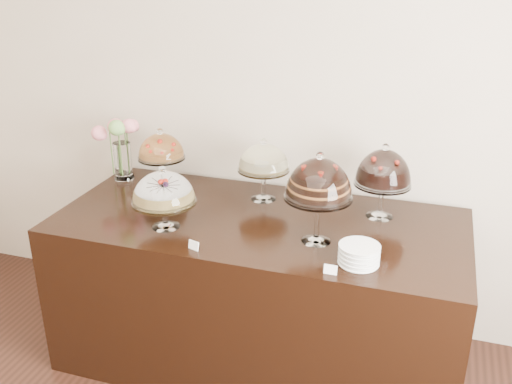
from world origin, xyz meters
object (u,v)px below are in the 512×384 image
(cake_stand_choco_layer, at_px, (319,182))
(display_counter, at_px, (259,290))
(cake_stand_fruit_tart, at_px, (161,149))
(cake_stand_sugar_sponge, at_px, (163,190))
(flower_vase, at_px, (120,142))
(cake_stand_dark_choco, at_px, (384,171))
(plate_stack, at_px, (359,255))
(cake_stand_cheesecake, at_px, (264,160))

(cake_stand_choco_layer, bearing_deg, display_counter, 157.07)
(cake_stand_fruit_tart, bearing_deg, cake_stand_choco_layer, -22.04)
(cake_stand_sugar_sponge, height_order, cake_stand_fruit_tart, cake_stand_fruit_tart)
(cake_stand_choco_layer, distance_m, flower_vase, 1.43)
(cake_stand_dark_choco, bearing_deg, cake_stand_choco_layer, -124.53)
(cake_stand_fruit_tart, distance_m, flower_vase, 0.30)
(display_counter, distance_m, plate_stack, 0.83)
(display_counter, xyz_separation_m, flower_vase, (-1.00, 0.30, 0.70))
(cake_stand_sugar_sponge, distance_m, flower_vase, 0.78)
(cake_stand_sugar_sponge, xyz_separation_m, cake_stand_dark_choco, (1.05, 0.47, 0.06))
(cake_stand_choco_layer, relative_size, flower_vase, 1.12)
(cake_stand_sugar_sponge, xyz_separation_m, cake_stand_fruit_tart, (-0.27, 0.51, 0.03))
(display_counter, height_order, cake_stand_cheesecake, cake_stand_cheesecake)
(cake_stand_sugar_sponge, bearing_deg, flower_vase, 136.52)
(cake_stand_fruit_tart, bearing_deg, display_counter, -21.60)
(cake_stand_sugar_sponge, relative_size, flower_vase, 0.81)
(cake_stand_choco_layer, bearing_deg, cake_stand_sugar_sponge, -173.77)
(display_counter, distance_m, cake_stand_fruit_tart, 1.03)
(cake_stand_cheesecake, height_order, cake_stand_fruit_tart, cake_stand_cheesecake)
(cake_stand_fruit_tart, relative_size, plate_stack, 1.97)
(cake_stand_choco_layer, distance_m, cake_stand_dark_choco, 0.47)
(display_counter, bearing_deg, cake_stand_cheesecake, 102.23)
(plate_stack, bearing_deg, cake_stand_cheesecake, 137.74)
(display_counter, relative_size, cake_stand_cheesecake, 5.97)
(display_counter, relative_size, cake_stand_fruit_tart, 6.01)
(display_counter, bearing_deg, cake_stand_sugar_sponge, -152.05)
(cake_stand_choco_layer, height_order, flower_vase, cake_stand_choco_layer)
(cake_stand_choco_layer, distance_m, plate_stack, 0.39)
(display_counter, height_order, cake_stand_choco_layer, cake_stand_choco_layer)
(cake_stand_choco_layer, height_order, cake_stand_fruit_tart, cake_stand_choco_layer)
(cake_stand_choco_layer, bearing_deg, cake_stand_dark_choco, 55.47)
(cake_stand_cheesecake, distance_m, flower_vase, 0.95)
(cake_stand_choco_layer, bearing_deg, flower_vase, 161.59)
(cake_stand_dark_choco, relative_size, plate_stack, 2.24)
(display_counter, xyz_separation_m, cake_stand_cheesecake, (-0.06, 0.27, 0.69))
(cake_stand_sugar_sponge, relative_size, cake_stand_choco_layer, 0.72)
(cake_stand_dark_choco, xyz_separation_m, cake_stand_fruit_tart, (-1.32, 0.04, -0.03))
(cake_stand_sugar_sponge, relative_size, cake_stand_dark_choco, 0.81)
(flower_vase, bearing_deg, cake_stand_sugar_sponge, -43.48)
(cake_stand_sugar_sponge, distance_m, plate_stack, 1.04)
(cake_stand_cheesecake, relative_size, cake_stand_fruit_tart, 1.01)
(display_counter, xyz_separation_m, cake_stand_fruit_tart, (-0.71, 0.28, 0.69))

